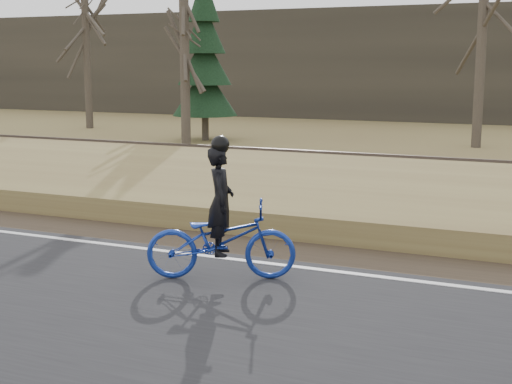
% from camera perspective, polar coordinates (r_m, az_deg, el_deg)
% --- Properties ---
extents(shoulder, '(120.00, 1.60, 0.04)m').
position_cam_1_polar(shoulder, '(14.92, -18.96, -2.11)').
color(shoulder, '#473A2B').
rests_on(shoulder, ground).
extents(embankment, '(120.00, 5.00, 0.44)m').
position_cam_1_polar(embankment, '(17.17, -12.28, 0.47)').
color(embankment, olive).
rests_on(embankment, ground).
extents(ballast, '(120.00, 3.00, 0.45)m').
position_cam_1_polar(ballast, '(20.33, -6.04, 2.17)').
color(ballast, slate).
rests_on(ballast, ground).
extents(railroad, '(120.00, 2.40, 0.29)m').
position_cam_1_polar(railroad, '(20.29, -6.06, 3.02)').
color(railroad, black).
rests_on(railroad, ballast).
extents(treeline_backdrop, '(120.00, 4.00, 6.00)m').
position_cam_1_polar(treeline_backdrop, '(40.74, 9.49, 10.05)').
color(treeline_backdrop, '#383328').
rests_on(treeline_backdrop, ground).
extents(cyclist, '(2.23, 1.50, 2.04)m').
position_cam_1_polar(cyclist, '(10.07, -2.82, -3.33)').
color(cyclist, navy).
rests_on(cyclist, road).
extents(bare_tree_left, '(0.36, 0.36, 7.30)m').
position_cam_1_polar(bare_tree_left, '(34.99, -13.39, 10.96)').
color(bare_tree_left, '#4C4438').
rests_on(bare_tree_left, ground).
extents(bare_tree_near_left, '(0.36, 0.36, 6.56)m').
position_cam_1_polar(bare_tree_near_left, '(26.77, -5.73, 10.68)').
color(bare_tree_near_left, '#4C4438').
rests_on(bare_tree_near_left, ground).
extents(bare_tree_center, '(0.36, 0.36, 8.98)m').
position_cam_1_polar(bare_tree_center, '(27.43, 17.68, 12.78)').
color(bare_tree_center, '#4C4438').
rests_on(bare_tree_center, ground).
extents(conifer, '(2.60, 2.60, 6.60)m').
position_cam_1_polar(conifer, '(28.71, -4.15, 10.37)').
color(conifer, '#4C4438').
rests_on(conifer, ground).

